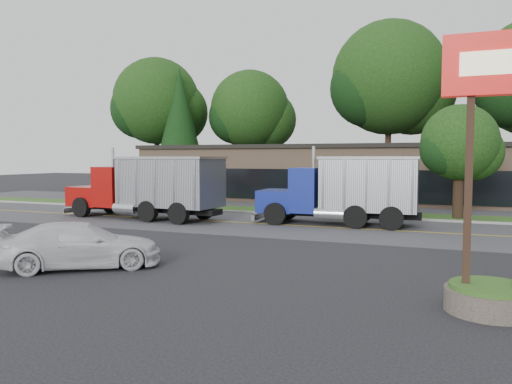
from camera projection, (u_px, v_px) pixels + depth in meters
ground at (145, 256)px, 16.95m from camera, size 140.00×140.00×0.00m
road at (246, 223)px, 25.31m from camera, size 60.00×8.00×0.02m
center_line at (246, 223)px, 25.31m from camera, size 60.00×0.12×0.01m
curb at (274, 214)px, 29.21m from camera, size 60.00×0.30×0.12m
grass_verge at (284, 211)px, 30.88m from camera, size 60.00×3.40×0.03m
far_parking at (306, 204)px, 35.52m from camera, size 60.00×7.00×0.02m
strip_mall at (350, 174)px, 40.22m from camera, size 32.00×12.00×4.00m
bilo_sign at (493, 219)px, 10.66m from camera, size 2.20×1.90×5.95m
tree_far_a at (158, 105)px, 53.40m from camera, size 9.76×9.18×13.92m
tree_far_b at (251, 114)px, 51.67m from camera, size 8.64×8.13×12.32m
tree_far_c at (391, 83)px, 46.40m from camera, size 11.21×10.55×15.98m
evergreen_left at (180, 123)px, 50.17m from camera, size 5.44×5.44×12.36m
tree_verge at (461, 146)px, 26.97m from camera, size 4.35×4.09×6.20m
dump_truck_red at (151, 186)px, 26.82m from camera, size 9.54×3.49×3.36m
dump_truck_blue at (347, 189)px, 24.43m from camera, size 7.96×2.94×3.36m
rally_car at (81, 245)px, 15.10m from camera, size 4.96×4.35×1.38m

